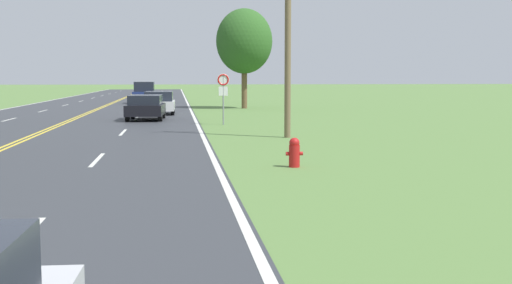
{
  "coord_description": "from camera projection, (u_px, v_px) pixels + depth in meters",
  "views": [
    {
      "loc": [
        5.61,
        -1.75,
        2.33
      ],
      "look_at": [
        7.15,
        10.5,
        1.07
      ],
      "focal_mm": 45.0,
      "sensor_mm": 36.0,
      "label": 1
    }
  ],
  "objects": [
    {
      "name": "fire_hydrant",
      "position": [
        294.0,
        152.0,
        16.57
      ],
      "size": [
        0.44,
        0.28,
        0.77
      ],
      "color": "red",
      "rests_on": "ground"
    },
    {
      "name": "utility_pole_midground",
      "position": [
        288.0,
        28.0,
        24.31
      ],
      "size": [
        1.8,
        0.24,
        8.03
      ],
      "color": "brown",
      "rests_on": "ground"
    },
    {
      "name": "car_black_hatchback_mid_far",
      "position": [
        146.0,
        106.0,
        34.64
      ],
      "size": [
        2.08,
        4.02,
        1.36
      ],
      "rotation": [
        0.0,
        0.0,
        -1.62
      ],
      "color": "black",
      "rests_on": "ground"
    },
    {
      "name": "car_dark_blue_suv_distant",
      "position": [
        145.0,
        92.0,
        55.98
      ],
      "size": [
        1.92,
        4.04,
        1.91
      ],
      "rotation": [
        0.0,
        0.0,
        -1.57
      ],
      "color": "black",
      "rests_on": "ground"
    },
    {
      "name": "tree_far_back",
      "position": [
        244.0,
        41.0,
        47.15
      ],
      "size": [
        4.14,
        4.14,
        7.34
      ],
      "color": "brown",
      "rests_on": "ground"
    },
    {
      "name": "traffic_sign",
      "position": [
        223.0,
        86.0,
        31.07
      ],
      "size": [
        0.6,
        0.1,
        2.49
      ],
      "color": "gray",
      "rests_on": "ground"
    },
    {
      "name": "car_white_hatchback_receding",
      "position": [
        159.0,
        102.0,
        39.97
      ],
      "size": [
        1.94,
        3.83,
        1.43
      ],
      "rotation": [
        0.0,
        0.0,
        -1.58
      ],
      "color": "black",
      "rests_on": "ground"
    }
  ]
}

